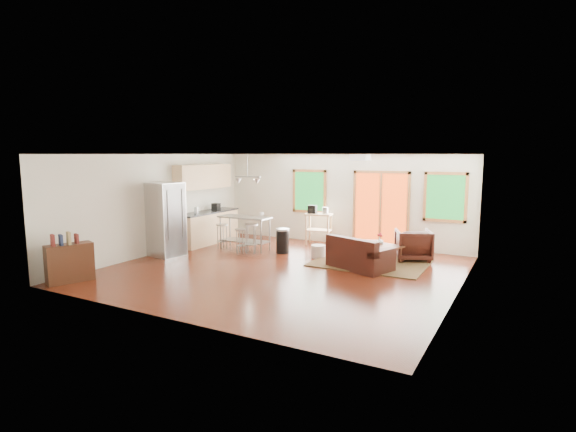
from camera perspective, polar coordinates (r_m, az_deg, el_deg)
The scene contains 29 objects.
floor at distance 10.22m, azimuth -0.81°, elevation -6.94°, with size 7.50×7.00×0.02m, color #3C140A.
ceiling at distance 9.88m, azimuth -0.84°, elevation 7.92°, with size 7.50×7.00×0.02m, color white.
back_wall at distance 13.11m, azimuth 6.75°, elevation 2.11°, with size 7.50×0.02×2.60m, color silver.
left_wall at distance 12.25m, azimuth -16.34°, elevation 1.45°, with size 0.02×7.00×2.60m, color silver.
right_wall at distance 8.77m, azimuth 21.11°, elevation -1.20°, with size 0.02×7.00×2.60m, color silver.
front_wall at distance 7.16m, azimuth -14.81°, elevation -2.86°, with size 7.50×0.02×2.60m, color silver.
window_left at distance 13.45m, azimuth 2.72°, elevation 3.16°, with size 1.10×0.05×1.30m.
french_doors at distance 12.69m, azimuth 11.68°, elevation 0.91°, with size 1.60×0.05×2.10m.
window_right at distance 12.27m, azimuth 19.35°, elevation 2.27°, with size 1.10×0.05×1.30m.
rug at distance 11.01m, azimuth 10.40°, elevation -5.86°, with size 2.60×2.00×0.03m, color #39512D.
loveseat at distance 10.37m, azimuth 8.99°, elevation -5.08°, with size 1.59×1.23×0.75m.
coffee_table at distance 11.13m, azimuth 11.44°, elevation -3.86°, with size 1.22×0.94×0.43m.
armchair at distance 11.49m, azimuth 15.64°, elevation -3.36°, with size 0.82×0.77×0.84m, color black.
ottoman at distance 11.48m, azimuth 10.35°, elevation -4.27°, with size 0.64×0.64×0.43m, color black.
pouf at distance 11.44m, azimuth 3.85°, elevation -4.49°, with size 0.36×0.36×0.32m, color beige.
vase at distance 11.20m, azimuth 11.58°, elevation -3.06°, with size 0.18×0.19×0.30m.
book at distance 10.85m, azimuth 12.20°, elevation -3.22°, with size 0.22×0.03×0.30m, color maroon.
cabinets at distance 13.36m, azimuth -10.29°, elevation 0.54°, with size 0.64×2.24×2.30m.
refrigerator at distance 11.91m, azimuth -15.23°, elevation -0.41°, with size 0.85×0.82×1.89m.
island at distance 12.33m, azimuth -5.51°, elevation -1.38°, with size 1.45×0.59×0.92m.
cup at distance 12.19m, azimuth -3.37°, elevation 0.33°, with size 0.11×0.09×0.11m, color white.
bar_stool_a at distance 12.52m, azimuth -8.36°, elevation -1.82°, with size 0.42×0.42×0.69m.
bar_stool_b at distance 11.92m, azimuth -5.99°, elevation -2.41°, with size 0.36×0.36×0.65m.
bar_stool_c at distance 11.86m, azimuth -4.74°, elevation -1.96°, with size 0.49×0.49×0.78m.
trash_can at distance 11.89m, azimuth -0.69°, elevation -3.15°, with size 0.47×0.47×0.65m.
kitchen_cart at distance 12.94m, azimuth 3.82°, elevation -0.25°, with size 0.82×0.60×1.14m.
bookshelf at distance 10.24m, azimuth -26.00°, elevation -5.29°, with size 0.64×0.95×1.05m.
ceiling_flush at distance 9.76m, azimuth 9.20°, elevation 7.35°, with size 0.35×0.35×0.12m, color white.
pendant_light at distance 12.17m, azimuth -5.16°, elevation 4.52°, with size 0.80×0.18×0.79m.
Camera 1 is at (4.86, -8.60, 2.60)m, focal length 28.00 mm.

